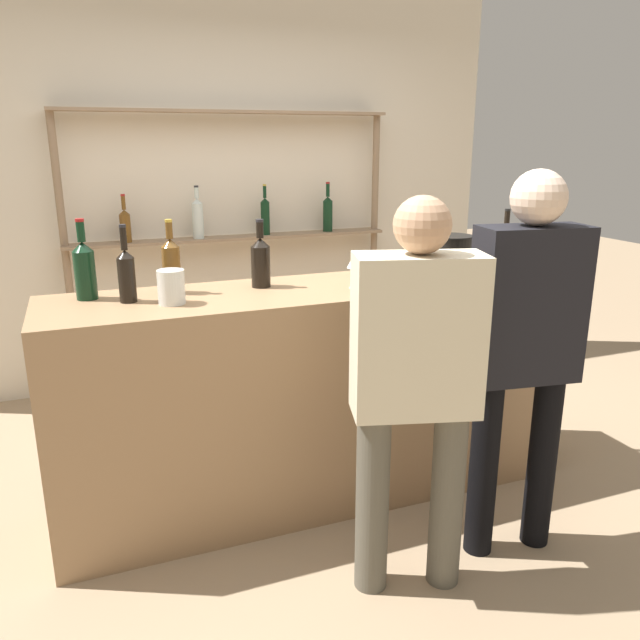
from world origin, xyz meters
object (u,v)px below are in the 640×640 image
at_px(customer_right, 525,340).
at_px(customer_center, 416,375).
at_px(counter_bottle_3, 171,264).
at_px(wine_glass, 356,260).
at_px(cork_jar, 171,287).
at_px(counter_bottle_0, 505,244).
at_px(counter_bottle_4, 126,274).
at_px(counter_bottle_2, 261,261).
at_px(ice_bucket, 450,257).
at_px(counter_bottle_1, 85,269).

bearing_deg(customer_right, customer_center, 104.43).
xyz_separation_m(counter_bottle_3, customer_center, (0.73, -0.89, -0.30)).
bearing_deg(wine_glass, customer_right, -53.74).
relative_size(wine_glass, cork_jar, 1.26).
height_order(counter_bottle_0, customer_center, customer_center).
relative_size(counter_bottle_4, customer_right, 0.20).
distance_m(counter_bottle_2, cork_jar, 0.47).
bearing_deg(ice_bucket, counter_bottle_0, 19.22).
xyz_separation_m(counter_bottle_2, counter_bottle_4, (-0.60, -0.07, -0.00)).
xyz_separation_m(counter_bottle_4, customer_center, (0.93, -0.80, -0.29)).
bearing_deg(cork_jar, customer_center, -42.58).
relative_size(customer_right, customer_center, 1.05).
relative_size(counter_bottle_1, counter_bottle_4, 1.05).
relative_size(counter_bottle_1, ice_bucket, 1.62).
relative_size(counter_bottle_3, cork_jar, 2.29).
distance_m(counter_bottle_4, customer_right, 1.65).
distance_m(counter_bottle_2, customer_right, 1.21).
distance_m(wine_glass, customer_center, 0.75).
bearing_deg(counter_bottle_0, ice_bucket, -160.78).
height_order(counter_bottle_2, customer_center, customer_center).
bearing_deg(counter_bottle_2, cork_jar, -158.89).
relative_size(cork_jar, customer_center, 0.09).
xyz_separation_m(wine_glass, ice_bucket, (0.52, 0.03, -0.03)).
bearing_deg(customer_right, counter_bottle_0, -22.78).
distance_m(counter_bottle_2, ice_bucket, 0.93).
bearing_deg(counter_bottle_4, counter_bottle_2, 6.68).
bearing_deg(cork_jar, customer_right, -26.62).
bearing_deg(wine_glass, counter_bottle_0, 10.76).
height_order(counter_bottle_2, cork_jar, counter_bottle_2).
bearing_deg(ice_bucket, counter_bottle_1, 173.18).
xyz_separation_m(counter_bottle_1, ice_bucket, (1.67, -0.20, -0.03)).
relative_size(counter_bottle_2, cork_jar, 2.19).
relative_size(counter_bottle_0, counter_bottle_1, 0.90).
relative_size(counter_bottle_2, wine_glass, 1.74).
bearing_deg(counter_bottle_3, counter_bottle_2, -3.53).
distance_m(counter_bottle_0, ice_bucket, 0.46).
distance_m(counter_bottle_3, customer_center, 1.19).
relative_size(counter_bottle_4, cork_jar, 2.28).
xyz_separation_m(cork_jar, customer_right, (1.29, -0.65, -0.18)).
bearing_deg(wine_glass, counter_bottle_4, 173.44).
bearing_deg(customer_right, counter_bottle_1, 70.57).
bearing_deg(cork_jar, counter_bottle_2, 21.11).
relative_size(counter_bottle_3, ice_bucket, 1.54).
xyz_separation_m(counter_bottle_4, customer_right, (1.46, -0.74, -0.23)).
bearing_deg(cork_jar, counter_bottle_0, 5.23).
relative_size(wine_glass, customer_right, 0.11).
bearing_deg(counter_bottle_3, customer_right, -33.65).
bearing_deg(customer_center, counter_bottle_2, 36.67).
xyz_separation_m(counter_bottle_3, cork_jar, (-0.03, -0.19, -0.06)).
distance_m(counter_bottle_1, customer_right, 1.85).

